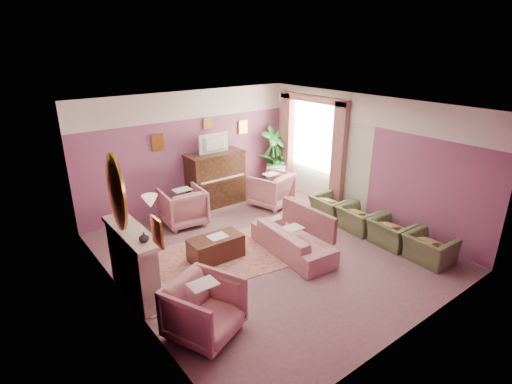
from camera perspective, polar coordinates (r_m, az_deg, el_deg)
floor at (r=7.90m, az=1.72°, el=-8.44°), size 5.50×6.00×0.01m
ceiling at (r=6.98m, az=1.97°, el=12.05°), size 5.50×6.00×0.01m
wall_back at (r=9.72m, az=-9.46°, el=5.87°), size 5.50×0.02×2.80m
wall_front at (r=5.54m, az=22.03°, el=-7.26°), size 5.50×0.02×2.80m
wall_left at (r=6.09m, az=-18.70°, el=-4.22°), size 0.02×6.00×2.80m
wall_right at (r=9.23m, az=15.23°, el=4.62°), size 0.02×6.00×2.80m
picture_rail_band at (r=9.50m, az=-9.82°, el=12.13°), size 5.50×0.01×0.65m
stripe_panel at (r=10.11m, az=9.22°, el=4.56°), size 0.01×3.00×2.15m
fireplace_surround at (r=6.69m, az=-17.15°, el=-9.91°), size 0.30×1.40×1.10m
fireplace_inset at (r=6.79m, az=-16.22°, el=-10.78°), size 0.18×0.72×0.68m
fire_ember at (r=6.90m, az=-15.75°, el=-11.96°), size 0.06×0.54×0.10m
mantel_shelf at (r=6.43m, az=-17.43°, el=-5.46°), size 0.40×1.55×0.07m
hearth at (r=7.02m, az=-15.12°, el=-13.25°), size 0.55×1.50×0.02m
mirror_frame at (r=6.13m, az=-19.33°, el=-0.06°), size 0.04×0.72×1.20m
mirror_glass at (r=6.14m, az=-19.11°, el=-0.01°), size 0.01×0.60×1.06m
sconce_shade at (r=5.17m, az=-14.90°, el=-1.31°), size 0.20×0.20×0.16m
piano at (r=9.91m, az=-5.79°, el=1.80°), size 1.40×0.60×1.30m
piano_keyshelf at (r=9.61m, az=-4.69°, el=1.66°), size 1.30×0.12×0.06m
piano_keys at (r=9.59m, az=-4.70°, el=1.89°), size 1.20×0.08×0.02m
piano_top at (r=9.72m, az=-5.93°, el=5.48°), size 1.45×0.65×0.04m
television at (r=9.60m, az=-5.83°, el=7.09°), size 0.80×0.12×0.48m
print_back_left at (r=9.28m, az=-13.83°, el=6.87°), size 0.30×0.03×0.38m
print_back_right at (r=10.40m, az=-1.88°, el=9.27°), size 0.26×0.03×0.34m
print_back_mid at (r=9.79m, az=-6.96°, el=9.71°), size 0.22×0.03×0.26m
print_left_wall at (r=4.94m, az=-13.96°, el=-5.56°), size 0.03×0.28×0.36m
window_blind at (r=10.10m, az=8.25°, el=8.25°), size 0.03×1.40×1.80m
curtain_left at (r=9.54m, az=11.72°, el=4.81°), size 0.16×0.34×2.60m
curtain_right at (r=10.79m, az=4.35°, el=7.02°), size 0.16×0.34×2.60m
pelmet at (r=9.90m, az=8.18°, el=13.06°), size 0.16×2.20×0.16m
mantel_plant at (r=6.85m, az=-19.16°, el=-2.47°), size 0.16×0.16×0.28m
mantel_vase at (r=5.96m, az=-15.73°, el=-6.24°), size 0.16×0.16×0.16m
area_rug at (r=7.68m, az=-5.65°, el=-9.44°), size 2.75×2.17×0.01m
coffee_table at (r=7.58m, az=-5.75°, el=-7.97°), size 1.02×0.53×0.45m
table_paper at (r=7.50m, az=-5.49°, el=-6.32°), size 0.35×0.28×0.01m
sofa at (r=7.70m, az=5.23°, el=-6.19°), size 0.62×1.87×0.75m
sofa_throw at (r=7.86m, az=7.44°, el=-3.91°), size 0.09×1.41×0.52m
floral_armchair_left at (r=8.97m, az=-10.40°, el=-1.81°), size 0.89×0.89×0.92m
floral_armchair_right at (r=9.85m, az=2.16°, el=0.60°), size 0.89×0.89×0.92m
floral_armchair_front at (r=5.72m, az=-7.40°, el=-15.91°), size 0.89×0.89×0.92m
olive_chair_a at (r=8.06m, az=23.62°, el=-6.90°), size 0.57×0.81×0.70m
olive_chair_b at (r=8.42m, az=18.83°, el=-5.02°), size 0.57×0.81×0.70m
olive_chair_c at (r=8.85m, az=14.49°, el=-3.28°), size 0.57×0.81×0.70m
olive_chair_d at (r=9.32m, az=10.58°, el=-1.69°), size 0.57×0.81×0.70m
side_table at (r=10.97m, az=2.88°, el=2.12°), size 0.52×0.52×0.70m
side_plant_big at (r=10.81m, az=2.93°, el=4.73°), size 0.30×0.30×0.34m
side_plant_small at (r=10.82m, az=3.75°, el=4.57°), size 0.16×0.16×0.28m
palm_pot at (r=11.06m, az=2.45°, el=1.31°), size 0.34×0.34×0.34m
palm_plant at (r=10.80m, az=2.52°, el=5.77°), size 0.76×0.76×1.44m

